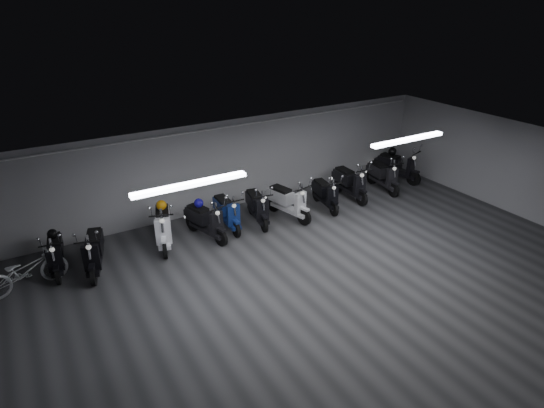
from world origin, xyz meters
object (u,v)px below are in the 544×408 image
scooter_10 (398,161)px  scooter_3 (205,216)px  scooter_1 (93,245)px  bicycle (24,267)px  scooter_4 (227,207)px  helmet_3 (392,151)px  scooter_0 (54,248)px  scooter_2 (163,220)px  scooter_5 (257,201)px  helmet_0 (52,234)px  scooter_6 (288,196)px  scooter_9 (384,171)px  helmet_2 (161,205)px  scooter_8 (350,177)px  scooter_7 (326,189)px  helmet_1 (199,203)px

scooter_10 → scooter_3: bearing=166.4°
scooter_1 → bicycle: 1.51m
scooter_4 → bicycle: size_ratio=1.00×
scooter_10 → helmet_3: bearing=90.0°
scooter_0 → scooter_2: scooter_2 is taller
scooter_5 → helmet_3: scooter_5 is taller
helmet_0 → helmet_3: size_ratio=0.84×
scooter_3 → scooter_6: scooter_6 is taller
bicycle → scooter_4: bearing=-96.0°
scooter_9 → helmet_2: bearing=-175.5°
helmet_2 → scooter_1: bearing=-162.5°
scooter_6 → scooter_8: scooter_8 is taller
scooter_4 → scooter_10: (6.87, 0.20, 0.06)m
scooter_6 → bicycle: bearing=166.7°
scooter_1 → helmet_2: bearing=33.7°
scooter_6 → scooter_9: (3.95, 0.16, -0.01)m
scooter_4 → scooter_7: bearing=-4.1°
scooter_9 → helmet_1: scooter_9 is taller
scooter_4 → helmet_2: size_ratio=6.53×
scooter_3 → helmet_1: (-0.07, 0.25, 0.29)m
scooter_2 → helmet_0: (-2.62, 0.32, 0.17)m
bicycle → scooter_2: bearing=-94.2°
scooter_5 → helmet_0: 5.45m
helmet_1 → scooter_4: bearing=-0.8°
scooter_2 → scooter_7: (5.12, -0.32, -0.09)m
scooter_1 → scooter_7: scooter_1 is taller
scooter_7 → bicycle: size_ratio=0.96×
helmet_0 → helmet_2: (2.71, -0.06, 0.14)m
scooter_4 → scooter_1: bearing=-172.1°
scooter_7 → helmet_0: 7.78m
scooter_2 → scooter_6: 3.76m
bicycle → helmet_2: 3.52m
scooter_3 → scooter_4: bearing=1.5°
scooter_5 → scooter_4: bearing=-177.4°
scooter_1 → scooter_7: (6.97, 0.02, -0.05)m
scooter_4 → helmet_1: scooter_4 is taller
scooter_1 → helmet_1: scooter_1 is taller
scooter_3 → scooter_4: size_ratio=1.03×
scooter_6 → scooter_0: bearing=162.9°
helmet_2 → scooter_5: bearing=-7.7°
helmet_0 → helmet_1: bearing=-4.3°
scooter_5 → scooter_10: size_ratio=0.93×
scooter_1 → helmet_0: (-0.78, 0.66, 0.22)m
scooter_4 → scooter_5: (0.92, -0.14, 0.01)m
scooter_4 → helmet_0: bearing=178.5°
scooter_9 → helmet_3: bearing=40.9°
scooter_7 → scooter_9: bearing=13.2°
scooter_5 → helmet_3: size_ratio=6.30×
scooter_0 → scooter_5: 5.46m
scooter_2 → helmet_1: size_ratio=7.79×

